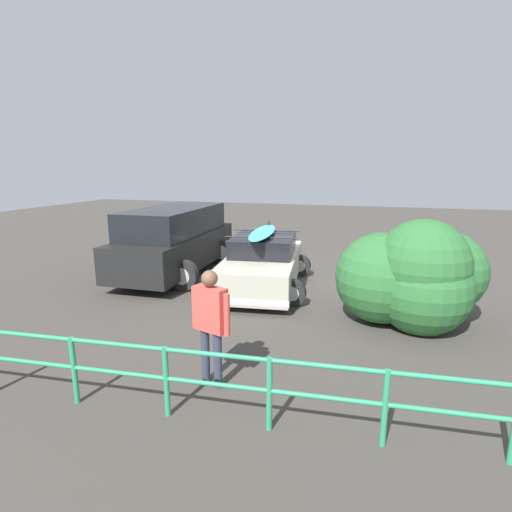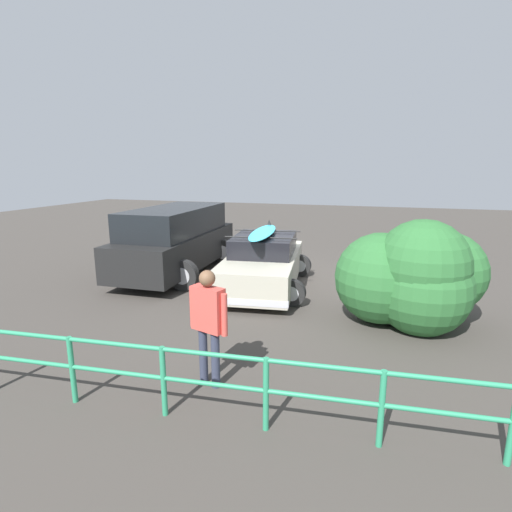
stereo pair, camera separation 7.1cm
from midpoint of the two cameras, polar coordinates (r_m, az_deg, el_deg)
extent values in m
cube|color=#423D38|center=(10.85, 3.05, -3.59)|extent=(44.00, 44.00, 0.02)
cube|color=#B7B29E|center=(10.13, 1.20, -1.69)|extent=(2.16, 4.23, 0.70)
cube|color=black|center=(10.16, 1.36, 1.68)|extent=(1.70, 2.11, 0.45)
cube|color=silver|center=(8.32, -0.99, -6.58)|extent=(1.72, 0.30, 0.14)
cube|color=silver|center=(12.09, 2.69, -0.43)|extent=(1.72, 0.30, 0.14)
cylinder|color=black|center=(8.88, 5.41, -5.25)|extent=(0.60, 0.18, 0.60)
cylinder|color=#B7B7BC|center=(8.88, 5.41, -5.25)|extent=(0.33, 0.19, 0.33)
cylinder|color=black|center=(9.18, -5.39, -4.66)|extent=(0.60, 0.18, 0.60)
cylinder|color=#B7B7BC|center=(9.18, -5.39, -4.66)|extent=(0.33, 0.19, 0.33)
cylinder|color=black|center=(11.30, 6.52, -1.36)|extent=(0.60, 0.18, 0.60)
cylinder|color=#B7B7BC|center=(11.30, 6.52, -1.36)|extent=(0.33, 0.19, 0.33)
cylinder|color=black|center=(11.53, -2.04, -1.00)|extent=(0.60, 0.18, 0.60)
cylinder|color=#B7B7BC|center=(11.53, -2.04, -1.00)|extent=(0.33, 0.19, 0.33)
cylinder|color=black|center=(9.59, 0.87, 2.64)|extent=(1.76, 0.24, 0.03)
cylinder|color=black|center=(10.63, 1.82, 3.64)|extent=(1.76, 0.24, 0.03)
ellipsoid|color=#33B7D6|center=(9.99, 1.18, 3.40)|extent=(0.81, 2.64, 0.09)
cone|color=black|center=(10.98, 2.09, 4.85)|extent=(0.10, 0.10, 0.14)
cube|color=black|center=(11.65, -11.16, 0.98)|extent=(1.91, 4.86, 0.92)
cube|color=black|center=(11.52, -11.34, 4.99)|extent=(1.74, 3.80, 0.73)
cylinder|color=black|center=(13.88, -6.56, 3.42)|extent=(0.70, 0.20, 0.70)
cylinder|color=black|center=(10.07, -10.12, -2.71)|extent=(0.78, 0.22, 0.78)
cylinder|color=#B7B7BC|center=(10.07, -10.12, -2.71)|extent=(0.43, 0.23, 0.43)
cylinder|color=black|center=(10.97, -18.73, -1.92)|extent=(0.78, 0.22, 0.78)
cylinder|color=#B7B7BC|center=(10.97, -18.73, -1.92)|extent=(0.43, 0.23, 0.43)
cylinder|color=black|center=(12.66, -4.49, 0.62)|extent=(0.78, 0.22, 0.78)
cylinder|color=#B7B7BC|center=(12.66, -4.49, 0.62)|extent=(0.43, 0.23, 0.43)
cylinder|color=black|center=(13.38, -11.83, 1.05)|extent=(0.78, 0.22, 0.78)
cylinder|color=#B7B7BC|center=(13.38, -11.83, 1.05)|extent=(0.43, 0.23, 0.43)
cylinder|color=#33384C|center=(5.74, -5.44, -14.53)|extent=(0.12, 0.12, 0.82)
cylinder|color=#33384C|center=(5.87, -7.17, -13.91)|extent=(0.12, 0.12, 0.82)
cube|color=#DB4C42|center=(5.51, -6.50, -7.52)|extent=(0.52, 0.32, 0.62)
sphere|color=brown|center=(5.38, -6.62, -3.19)|extent=(0.22, 0.22, 0.22)
cylinder|color=#DB4C42|center=(5.35, -4.17, -8.40)|extent=(0.09, 0.09, 0.58)
cylinder|color=#DB4C42|center=(5.70, -8.66, -7.16)|extent=(0.09, 0.09, 0.58)
cylinder|color=#2D9366|center=(4.84, 17.91, -20.09)|extent=(0.07, 0.07, 0.92)
cylinder|color=#2D9366|center=(4.88, 1.87, -19.16)|extent=(0.07, 0.07, 0.92)
cylinder|color=#2D9366|center=(5.23, -12.67, -17.09)|extent=(0.07, 0.07, 0.92)
cylinder|color=#2D9366|center=(5.86, -24.44, -14.59)|extent=(0.07, 0.07, 0.92)
cylinder|color=#2D9366|center=(5.33, -19.26, -11.77)|extent=(8.94, 0.72, 0.06)
cylinder|color=#2D9366|center=(5.50, -18.96, -15.43)|extent=(8.94, 0.72, 0.06)
cylinder|color=#4C3828|center=(8.31, 22.18, -8.37)|extent=(0.31, 0.31, 0.35)
sphere|color=#2D6B33|center=(8.09, 22.87, -4.26)|extent=(1.80, 1.80, 1.80)
sphere|color=#2D6B33|center=(7.99, 22.86, -1.24)|extent=(1.71, 1.71, 1.71)
sphere|color=#2D6B33|center=(8.61, 25.42, -2.10)|extent=(1.61, 1.61, 1.61)
sphere|color=#2D6B33|center=(8.27, 18.23, -4.31)|extent=(1.35, 1.35, 1.35)
sphere|color=#2D6B33|center=(8.26, 22.03, -0.95)|extent=(1.43, 1.43, 1.43)
sphere|color=#2D6B33|center=(8.19, 17.66, -3.04)|extent=(1.79, 1.79, 1.79)
camera|label=1|loc=(0.04, -89.79, 0.05)|focal=28.00mm
camera|label=2|loc=(0.04, 90.21, -0.05)|focal=28.00mm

